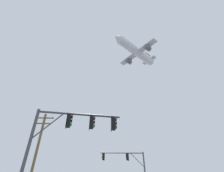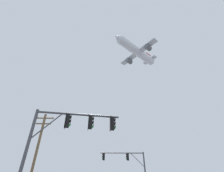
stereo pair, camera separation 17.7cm
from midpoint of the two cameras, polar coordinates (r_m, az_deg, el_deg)
The scene contains 4 objects.
signal_pole_near at distance 11.33m, azimuth -14.82°, elevation -15.12°, with size 5.79×1.05×5.78m.
signal_pole_far at distance 24.56m, azimuth 6.13°, elevation -25.74°, with size 6.28×0.49×5.68m.
utility_pole at distance 20.46m, azimuth -25.28°, elevation -20.17°, with size 2.20×0.28×8.97m.
airplane at distance 57.32m, azimuth 9.04°, elevation 12.24°, with size 17.43×14.64×5.53m.
Camera 2 is at (-0.94, -4.13, 1.14)m, focal length 25.27 mm.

